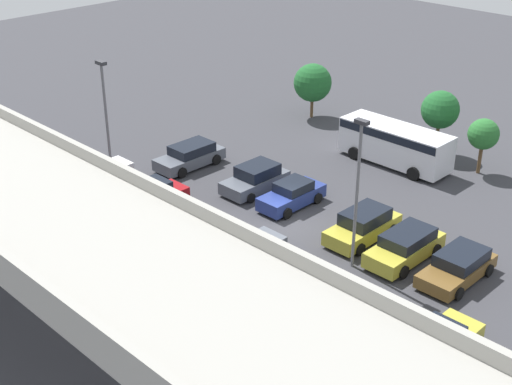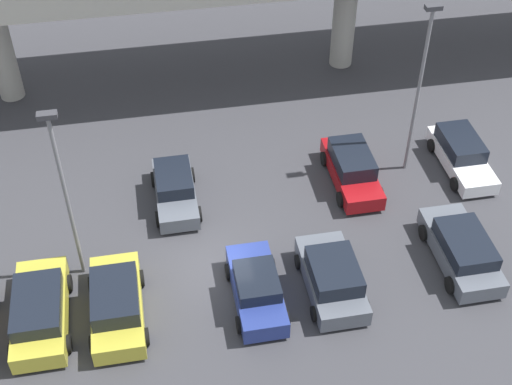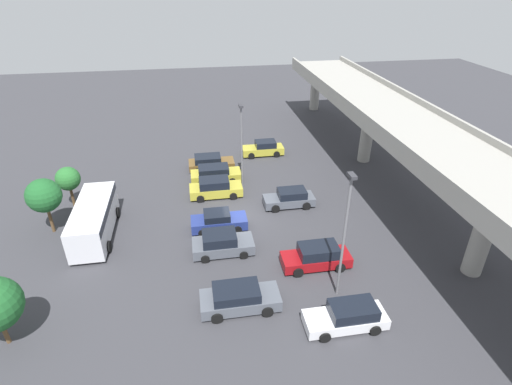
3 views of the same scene
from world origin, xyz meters
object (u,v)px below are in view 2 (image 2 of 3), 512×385
Objects in this scene: parked_car_2 at (40,310)px; lamp_post_mid_lot at (420,80)px; parked_car_6 at (332,277)px; parked_car_9 at (461,154)px; parked_car_4 at (175,189)px; parked_car_3 at (116,303)px; lamp_post_near_aisle at (64,186)px; parked_car_7 at (352,168)px; parked_car_8 at (462,249)px; parked_car_5 at (256,288)px.

lamp_post_mid_lot reaches higher than parked_car_2.
parked_car_6 is 0.93× the size of parked_car_9.
lamp_post_mid_lot is (16.79, 6.41, 4.18)m from parked_car_2.
parked_car_4 is 13.70m from parked_car_9.
parked_car_3 reaches higher than parked_car_2.
lamp_post_near_aisle is at bearing -49.21° from parked_car_4.
parked_car_4 is 8.23m from parked_car_7.
parked_car_8 is at bearing -8.54° from lamp_post_near_aisle.
parked_car_2 is 1.02× the size of parked_car_3.
parked_car_4 is 1.00× the size of parked_car_5.
parked_car_8 is (8.69, 0.50, 0.04)m from parked_car_5.
parked_car_2 is 11.31m from parked_car_6.
lamp_post_mid_lot is at bearing 99.99° from parked_car_7.
parked_car_7 reaches higher than parked_car_2.
parked_car_7 is (8.23, -0.11, 0.06)m from parked_car_4.
lamp_post_mid_lot is at bearing -97.47° from parked_car_9.
parked_car_6 is at bearing -22.63° from parked_car_7.
parked_car_5 is (5.39, -0.17, -0.08)m from parked_car_3.
parked_car_6 is at bearing -51.42° from parked_car_9.
parked_car_6 is 0.93× the size of parked_car_7.
parked_car_7 is 13.43m from lamp_post_near_aisle.
lamp_post_near_aisle reaches higher than parked_car_3.
parked_car_5 is at bearing 21.79° from parked_car_4.
parked_car_2 is 16.94m from parked_car_8.
parked_car_6 reaches higher than parked_car_9.
lamp_post_near_aisle reaches higher than parked_car_8.
parked_car_4 reaches higher than parked_car_9.
lamp_post_near_aisle reaches higher than parked_car_4.
parked_car_7 is at bearing -170.01° from lamp_post_mid_lot.
lamp_post_mid_lot reaches higher than parked_car_4.
parked_car_3 is 12.64m from parked_car_7.
parked_car_8 is 0.61× the size of lamp_post_near_aisle.
parked_car_4 is 0.55× the size of lamp_post_near_aisle.
parked_car_8 is (3.02, -5.79, -0.04)m from parked_car_7.
parked_car_7 is (2.63, 6.30, 0.03)m from parked_car_6.
parked_car_9 is 4.98m from lamp_post_mid_lot.
parked_car_2 is 1.09× the size of parked_car_6.
parked_car_3 is 15.97m from lamp_post_mid_lot.
parked_car_2 is at bearing -43.43° from parked_car_4.
parked_car_8 is at bearing 62.32° from parked_car_4.
parked_car_3 is at bearing 91.33° from parked_car_8.
parked_car_3 is (2.87, -0.21, 0.03)m from parked_car_2.
parked_car_5 reaches higher than parked_car_4.
parked_car_7 is at bearing 27.55° from parked_car_8.
parked_car_3 is 0.98× the size of parked_car_8.
lamp_post_near_aisle is at bearing 67.28° from parked_car_5.
lamp_post_mid_lot reaches higher than lamp_post_near_aisle.
parked_car_7 is at bearing -88.29° from parked_car_9.
parked_car_9 is 0.56× the size of lamp_post_mid_lot.
parked_car_6 is at bearing 95.17° from parked_car_8.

